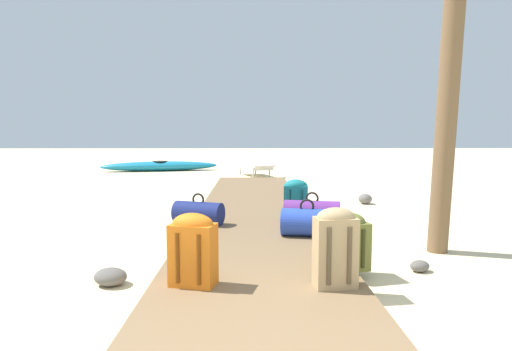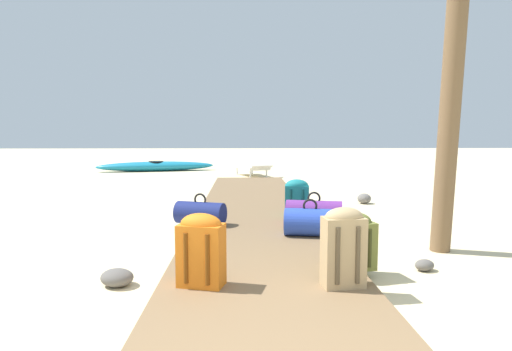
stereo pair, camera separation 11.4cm
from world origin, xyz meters
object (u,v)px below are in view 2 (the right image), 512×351
backpack_olive (353,239)px  backpack_orange (201,248)px  duffel_bag_purple (314,212)px  duffel_bag_blue (310,222)px  backpack_tan (343,245)px  backpack_teal (297,196)px  duffel_bag_navy (200,213)px  lounge_chair (253,165)px  kayak (156,166)px

backpack_olive → backpack_orange: (-1.25, -0.38, 0.04)m
duffel_bag_purple → backpack_olive: backpack_olive is taller
duffel_bag_blue → backpack_tan: bearing=-90.1°
backpack_orange → backpack_teal: 2.96m
duffel_bag_blue → duffel_bag_navy: bearing=153.0°
backpack_olive → lounge_chair: (-0.63, 8.62, -0.00)m
backpack_orange → duffel_bag_blue: size_ratio=0.90×
lounge_chair → duffel_bag_blue: bearing=-86.6°
backpack_tan → backpack_olive: backpack_tan is taller
duffel_bag_purple → backpack_orange: (-1.21, -2.14, 0.14)m
backpack_orange → backpack_teal: size_ratio=1.09×
backpack_olive → backpack_teal: (-0.18, 2.38, 0.01)m
backpack_orange → duffel_bag_blue: backpack_orange is taller
duffel_bag_navy → lounge_chair: 6.85m
backpack_teal → kayak: bearing=113.7°
backpack_orange → kayak: (-2.50, 10.91, -0.21)m
duffel_bag_navy → lounge_chair: size_ratio=0.41×
backpack_orange → duffel_bag_navy: backpack_orange is taller
backpack_tan → backpack_olive: (0.19, 0.43, -0.06)m
duffel_bag_purple → duffel_bag_navy: size_ratio=1.10×
backpack_tan → duffel_bag_blue: bearing=89.9°
backpack_teal → duffel_bag_navy: bearing=-156.7°
backpack_tan → duffel_bag_navy: bearing=119.6°
backpack_tan → duffel_bag_purple: 2.20m
duffel_bag_blue → duffel_bag_navy: (-1.29, 0.66, -0.01)m
duffel_bag_purple → duffel_bag_navy: (-1.43, 0.06, -0.01)m
backpack_teal → duffel_bag_blue: 1.22m
duffel_bag_navy → lounge_chair: bearing=82.9°
backpack_tan → backpack_teal: bearing=89.8°
duffel_bag_navy → duffel_bag_blue: bearing=-27.0°
backpack_orange → backpack_teal: backpack_orange is taller
duffel_bag_purple → duffel_bag_blue: size_ratio=1.22×
backpack_tan → duffel_bag_purple: backpack_tan is taller
lounge_chair → kayak: (-3.12, 1.91, -0.17)m
backpack_teal → duffel_bag_blue: bearing=-90.3°
backpack_olive → duffel_bag_navy: (-1.47, 1.83, -0.11)m
backpack_orange → duffel_bag_navy: (-0.22, 2.21, -0.15)m
backpack_tan → backpack_teal: size_ratio=1.18×
lounge_chair → kayak: 3.66m
backpack_olive → lounge_chair: 8.64m
lounge_chair → backpack_teal: bearing=-85.9°
kayak → duffel_bag_purple: bearing=-67.1°
backpack_teal → duffel_bag_blue: backpack_teal is taller
duffel_bag_navy → backpack_tan: bearing=-60.4°
backpack_orange → kayak: bearing=102.9°
backpack_olive → kayak: size_ratio=0.13×
backpack_tan → backpack_teal: 2.82m
duffel_bag_purple → backpack_teal: size_ratio=1.46×
backpack_teal → duffel_bag_purple: bearing=-77.5°
duffel_bag_purple → backpack_orange: backpack_orange is taller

